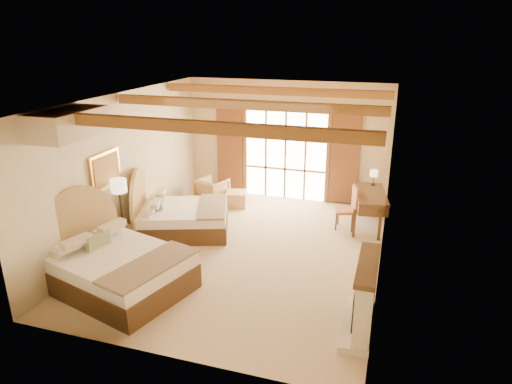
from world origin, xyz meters
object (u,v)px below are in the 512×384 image
at_px(bed_far, 177,215).
at_px(armchair, 212,190).
at_px(bed_near, 111,265).
at_px(desk, 370,208).
at_px(nightstand, 117,242).

distance_m(bed_far, armchair, 2.01).
xyz_separation_m(bed_near, bed_far, (-0.01, 2.59, -0.05)).
relative_size(bed_near, desk, 1.67).
distance_m(bed_far, nightstand, 1.60).
bearing_deg(bed_far, armchair, 69.16).
xyz_separation_m(bed_far, armchair, (0.05, 2.01, -0.07)).
distance_m(bed_far, desk, 4.52).
distance_m(bed_near, desk, 5.95).
bearing_deg(armchair, bed_near, 108.06).
height_order(bed_near, armchair, bed_near).
relative_size(nightstand, armchair, 0.81).
bearing_deg(nightstand, bed_near, -74.92).
bearing_deg(armchair, nightstand, 97.13).
relative_size(bed_far, armchair, 3.42).
bearing_deg(bed_near, armchair, 105.59).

